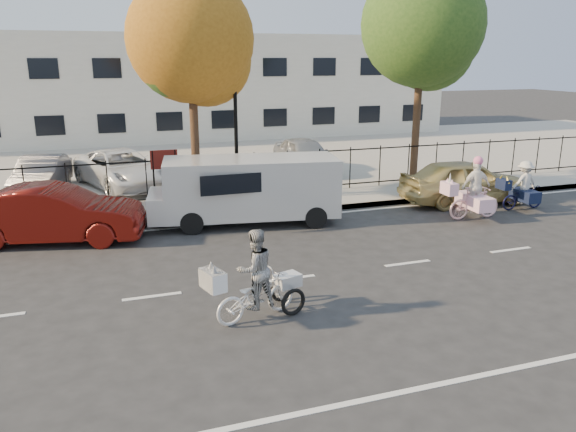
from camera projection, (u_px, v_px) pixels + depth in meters
name	position (u px, v px, depth m)	size (l,w,h in m)	color
ground	(289.00, 279.00, 12.51)	(120.00, 120.00, 0.00)	#333334
road_markings	(289.00, 279.00, 12.51)	(60.00, 9.52, 0.01)	silver
curb	(236.00, 217.00, 17.08)	(60.00, 0.10, 0.15)	#A8A399
sidewalk	(228.00, 208.00, 18.04)	(60.00, 2.20, 0.15)	#A8A399
parking_lot	(185.00, 161.00, 26.14)	(60.00, 15.60, 0.15)	#A8A399
iron_fence	(220.00, 176.00, 18.82)	(58.00, 0.06, 1.50)	black
building	(157.00, 87.00, 34.44)	(34.00, 10.00, 6.00)	silver
lamppost	(235.00, 110.00, 18.00)	(0.36, 0.36, 4.33)	black
street_sign	(164.00, 167.00, 17.74)	(0.85, 0.06, 1.80)	black
zebra_trike	(256.00, 284.00, 10.47)	(2.05, 1.21, 1.75)	white
unicorn_bike	(474.00, 196.00, 16.93)	(1.92, 1.34, 1.93)	#FFC2C6
bull_bike	(523.00, 190.00, 18.05)	(1.69, 1.15, 1.58)	black
white_van	(248.00, 188.00, 16.39)	(5.72, 2.64, 1.94)	silver
red_sedan	(54.00, 214.00, 14.83)	(1.61, 4.61, 1.52)	#5B0E0A
gold_sedan	(465.00, 181.00, 18.81)	(1.76, 4.38, 1.49)	tan
lot_car_b	(122.00, 169.00, 20.55)	(2.21, 4.80, 1.33)	white
lot_car_c	(42.00, 175.00, 19.65)	(1.34, 3.84, 1.26)	#505158
lot_car_d	(305.00, 155.00, 23.30)	(1.65, 4.10, 1.40)	#94979B
tree_mid	(195.00, 45.00, 17.61)	(3.98, 3.98, 7.30)	#442D1D
tree_east	(425.00, 31.00, 20.06)	(4.40, 4.40, 8.07)	#442D1D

